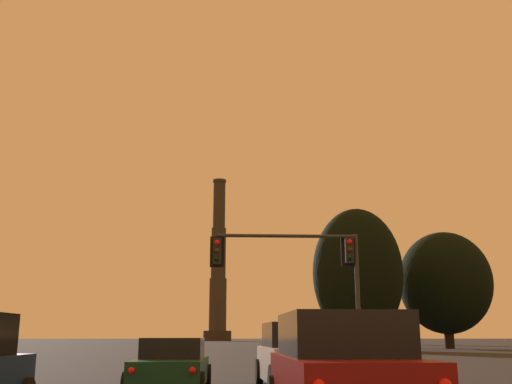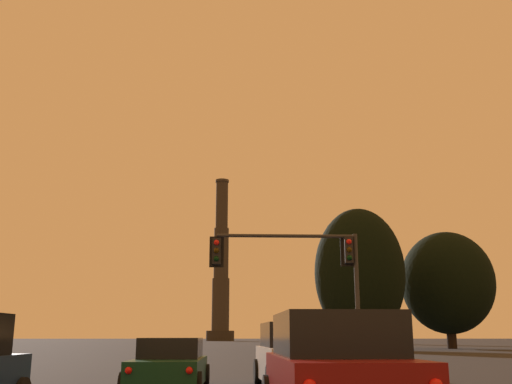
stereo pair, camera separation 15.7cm
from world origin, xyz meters
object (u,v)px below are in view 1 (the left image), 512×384
Objects in this scene: sedan_center_lane_front at (172,366)px; suv_right_lane_front at (297,356)px; traffic_light_overhead_right at (306,265)px; suv_right_lane_second at (342,373)px; smokestack at (218,275)px.

suv_right_lane_front is (3.56, 0.78, 0.23)m from sedan_center_lane_front.
suv_right_lane_front is 0.81× the size of traffic_light_overhead_right.
traffic_light_overhead_right reaches higher than suv_right_lane_second.
suv_right_lane_second reaches higher than sedan_center_lane_front.
suv_right_lane_front is at bearing -88.38° from smokestack.
traffic_light_overhead_right is at bearing 83.90° from suv_right_lane_second.
smokestack is (-4.18, 163.18, 17.44)m from suv_right_lane_second.
sedan_center_lane_front is 0.95× the size of suv_right_lane_front.
traffic_light_overhead_right is (1.32, 13.85, 3.34)m from suv_right_lane_second.
suv_right_lane_second is 164.16m from smokestack.
sedan_center_lane_front is 156.96m from smokestack.
sedan_center_lane_front is 0.78× the size of traffic_light_overhead_right.
suv_right_lane_front is at bearing 87.85° from suv_right_lane_second.
suv_right_lane_front reaches higher than sedan_center_lane_front.
suv_right_lane_second is 7.96m from sedan_center_lane_front.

